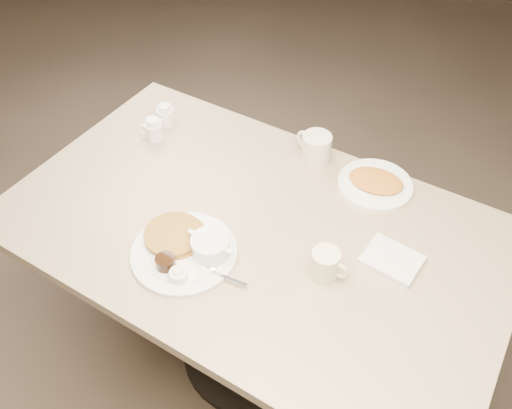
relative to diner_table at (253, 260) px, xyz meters
The scene contains 9 objects.
room 0.82m from the diner_table, ahead, with size 7.04×8.04×2.84m.
diner_table is the anchor object (origin of this frame).
main_plate 0.29m from the diner_table, 118.03° to the right, with size 0.37×0.31×0.07m.
coffee_mug_near 0.35m from the diner_table, 11.44° to the right, with size 0.11×0.08×0.09m.
napkin 0.45m from the diner_table, 11.67° to the left, with size 0.16×0.13×0.02m.
coffee_mug_far 0.43m from the diner_table, 86.73° to the left, with size 0.15×0.12×0.10m.
creamer_left 0.58m from the diner_table, 161.35° to the left, with size 0.09×0.07×0.08m.
creamer_right 0.63m from the diner_table, 153.72° to the left, with size 0.08×0.09×0.08m.
hash_plate 0.47m from the diner_table, 54.46° to the left, with size 0.27×0.27×0.04m.
Camera 1 is at (0.56, -0.90, 1.92)m, focal length 36.83 mm.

